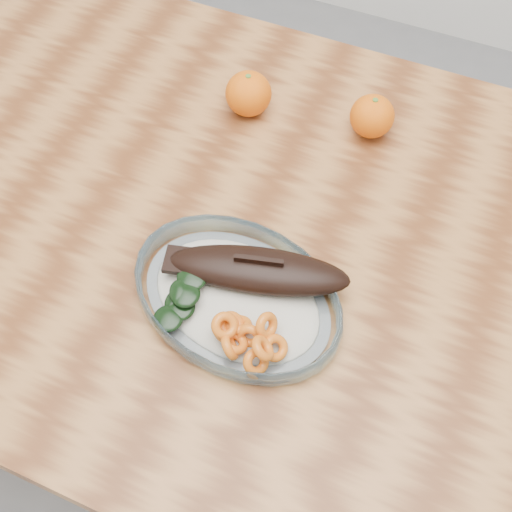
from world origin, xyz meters
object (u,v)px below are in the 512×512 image
orange_right (372,116)px  dining_table (253,263)px  orange_left (248,94)px  plated_meal (238,294)px

orange_right → dining_table: bearing=-112.5°
dining_table → orange_right: size_ratio=18.53×
orange_left → orange_right: size_ratio=1.07×
orange_right → orange_left: bearing=-170.7°
dining_table → plated_meal: bearing=-75.3°
orange_right → plated_meal: bearing=-100.4°
dining_table → orange_right: orange_right is taller
dining_table → plated_meal: (0.03, -0.12, 0.12)m
orange_left → orange_right: bearing=9.3°
plated_meal → orange_right: plated_meal is taller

